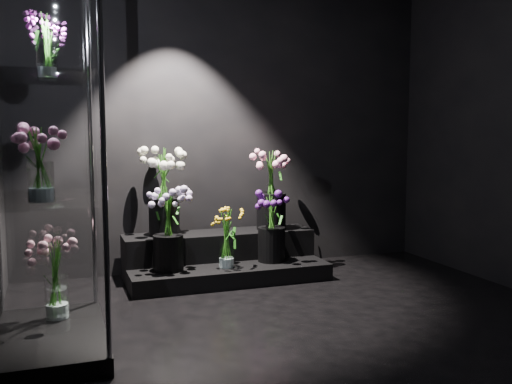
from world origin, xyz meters
name	(u,v)px	position (x,y,z in m)	size (l,w,h in m)	color
floor	(320,335)	(0.00, 0.00, 0.00)	(4.00, 4.00, 0.00)	black
wall_back	(229,122)	(0.00, 2.00, 1.40)	(4.00, 4.00, 0.00)	black
display_riser	(223,259)	(-0.18, 1.65, 0.16)	(1.75, 0.78, 0.39)	black
display_case	(42,153)	(-1.65, 0.33, 1.19)	(0.65, 1.09, 2.39)	black
bouquet_orange_bells	(226,238)	(-0.22, 1.38, 0.40)	(0.32, 0.32, 0.50)	white
bouquet_lilac	(168,225)	(-0.71, 1.45, 0.53)	(0.34, 0.34, 0.70)	black
bouquet_purple	(272,223)	(0.23, 1.47, 0.50)	(0.40, 0.40, 0.62)	black
bouquet_cream_roses	(164,187)	(-0.68, 1.77, 0.82)	(0.44, 0.44, 0.77)	black
bouquet_pink_roses	(271,187)	(0.33, 1.74, 0.79)	(0.39, 0.39, 0.73)	black
bouquet_case_pink	(40,163)	(-1.66, 0.12, 1.14)	(0.39, 0.39, 0.40)	white
bouquet_case_magenta	(46,48)	(-1.61, 0.45, 1.81)	(0.22, 0.22, 0.34)	white
bouquet_case_base_pink	(56,279)	(-1.61, 0.58, 0.37)	(0.36, 0.36, 0.49)	white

